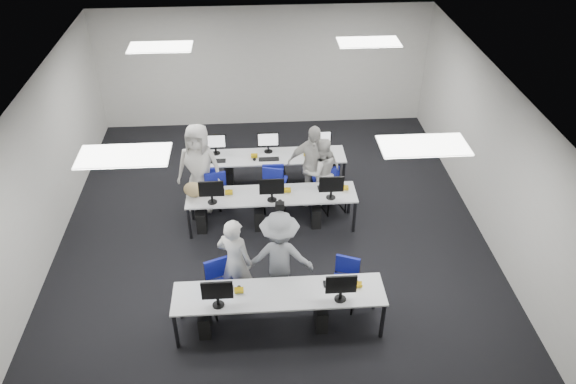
{
  "coord_description": "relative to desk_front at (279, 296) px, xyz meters",
  "views": [
    {
      "loc": [
        -0.27,
        -8.45,
        6.79
      ],
      "look_at": [
        0.29,
        -0.13,
        1.0
      ],
      "focal_mm": 35.0,
      "sensor_mm": 36.0,
      "label": 1
    }
  ],
  "objects": [
    {
      "name": "handbag",
      "position": [
        -1.45,
        2.64,
        0.2
      ],
      "size": [
        0.41,
        0.3,
        0.31
      ],
      "primitive_type": "ellipsoid",
      "rotation": [
        0.0,
        0.0,
        -0.18
      ],
      "color": "#96834D",
      "rests_on": "desk_mid"
    },
    {
      "name": "chair_4",
      "position": [
        1.24,
        3.07,
        -0.41
      ],
      "size": [
        0.53,
        0.56,
        0.86
      ],
      "rotation": [
        0.0,
        0.0,
        0.29
      ],
      "color": "navy",
      "rests_on": "ground"
    },
    {
      "name": "equipment_front",
      "position": [
        -0.19,
        -0.02,
        -0.32
      ],
      "size": [
        2.51,
        0.41,
        1.19
      ],
      "color": "#0C41A5",
      "rests_on": "desk_front"
    },
    {
      "name": "student_1",
      "position": [
        1.01,
        3.29,
        0.06
      ],
      "size": [
        0.84,
        0.73,
        1.48
      ],
      "primitive_type": "imported",
      "rotation": [
        0.0,
        0.0,
        3.41
      ],
      "color": "silver",
      "rests_on": "ground"
    },
    {
      "name": "student_3",
      "position": [
        0.85,
        3.34,
        0.2
      ],
      "size": [
        1.09,
        0.61,
        1.75
      ],
      "primitive_type": "imported",
      "rotation": [
        0.0,
        0.0,
        -0.18
      ],
      "color": "silver",
      "rests_on": "ground"
    },
    {
      "name": "desk_mid",
      "position": [
        0.0,
        2.6,
        0.0
      ],
      "size": [
        3.2,
        0.7,
        0.73
      ],
      "color": "silver",
      "rests_on": "ground"
    },
    {
      "name": "chair_3",
      "position": [
        0.07,
        3.19,
        -0.4
      ],
      "size": [
        0.44,
        0.48,
        0.9
      ],
      "rotation": [
        0.0,
        0.0,
        0.0
      ],
      "color": "navy",
      "rests_on": "ground"
    },
    {
      "name": "equipment_back",
      "position": [
        0.19,
        4.02,
        -0.32
      ],
      "size": [
        2.91,
        0.41,
        1.19
      ],
      "color": "white",
      "rests_on": "desk_back"
    },
    {
      "name": "chair_7",
      "position": [
        1.1,
        3.39,
        -0.4
      ],
      "size": [
        0.47,
        0.51,
        0.88
      ],
      "rotation": [
        0.0,
        0.0,
        0.1
      ],
      "color": "navy",
      "rests_on": "ground"
    },
    {
      "name": "equipment_mid",
      "position": [
        -0.19,
        2.58,
        -0.32
      ],
      "size": [
        2.91,
        0.41,
        1.19
      ],
      "color": "white",
      "rests_on": "desk_mid"
    },
    {
      "name": "room",
      "position": [
        0.0,
        2.4,
        0.82
      ],
      "size": [
        9.0,
        9.02,
        3.0
      ],
      "color": "black",
      "rests_on": "ground"
    },
    {
      "name": "desk_back",
      "position": [
        0.0,
        4.0,
        0.0
      ],
      "size": [
        3.2,
        0.7,
        0.73
      ],
      "color": "silver",
      "rests_on": "ground"
    },
    {
      "name": "desk_front",
      "position": [
        0.0,
        0.0,
        0.0
      ],
      "size": [
        3.2,
        0.7,
        0.73
      ],
      "color": "silver",
      "rests_on": "ground"
    },
    {
      "name": "ceiling_panels",
      "position": [
        0.0,
        2.4,
        2.3
      ],
      "size": [
        5.2,
        4.6,
        0.02
      ],
      "color": "white",
      "rests_on": "room"
    },
    {
      "name": "photographer",
      "position": [
        0.05,
        0.7,
        0.15
      ],
      "size": [
        1.13,
        0.72,
        1.67
      ],
      "primitive_type": "imported",
      "rotation": [
        0.0,
        0.0,
        3.05
      ],
      "color": "gray",
      "rests_on": "ground"
    },
    {
      "name": "dslr_camera",
      "position": [
        0.07,
        0.88,
        1.04
      ],
      "size": [
        0.16,
        0.19,
        0.1
      ],
      "primitive_type": "cube",
      "rotation": [
        0.0,
        0.0,
        3.05
      ],
      "color": "black",
      "rests_on": "photographer"
    },
    {
      "name": "chair_2",
      "position": [
        -1.24,
        3.28,
        -0.42
      ],
      "size": [
        0.49,
        0.51,
        0.82
      ],
      "rotation": [
        0.0,
        0.0,
        0.23
      ],
      "color": "navy",
      "rests_on": "ground"
    },
    {
      "name": "student_0",
      "position": [
        -0.66,
        0.68,
        0.13
      ],
      "size": [
        0.7,
        0.6,
        1.62
      ],
      "primitive_type": "imported",
      "rotation": [
        0.0,
        0.0,
        2.71
      ],
      "color": "silver",
      "rests_on": "ground"
    },
    {
      "name": "chair_1",
      "position": [
        1.08,
        0.46,
        -0.41
      ],
      "size": [
        0.55,
        0.57,
        0.84
      ],
      "rotation": [
        0.0,
        0.0,
        -0.38
      ],
      "color": "navy",
      "rests_on": "ground"
    },
    {
      "name": "chair_6",
      "position": [
        0.1,
        3.43,
        -0.4
      ],
      "size": [
        0.54,
        0.57,
        0.9
      ],
      "rotation": [
        0.0,
        0.0,
        -0.25
      ],
      "color": "navy",
      "rests_on": "ground"
    },
    {
      "name": "student_2",
      "position": [
        -1.38,
        3.34,
        0.24
      ],
      "size": [
        1.01,
        0.78,
        1.84
      ],
      "primitive_type": "imported",
      "rotation": [
        0.0,
        0.0,
        -0.24
      ],
      "color": "silver",
      "rests_on": "ground"
    },
    {
      "name": "chair_5",
      "position": [
        -1.11,
        3.35,
        -0.4
      ],
      "size": [
        0.51,
        0.54,
        0.89
      ],
      "rotation": [
        0.0,
        0.0,
        0.17
      ],
      "color": "navy",
      "rests_on": "ground"
    },
    {
      "name": "chair_0",
      "position": [
        -0.88,
        0.48,
        -0.4
      ],
      "size": [
        0.58,
        0.6,
        0.89
      ],
      "rotation": [
        0.0,
        0.0,
        0.38
      ],
      "color": "navy",
      "rests_on": "ground"
    }
  ]
}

